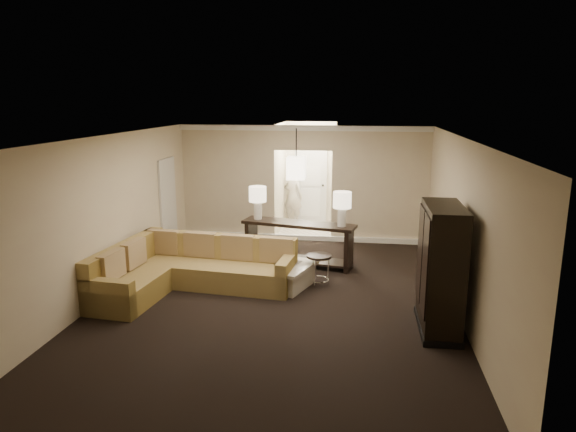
# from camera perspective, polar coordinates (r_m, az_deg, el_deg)

# --- Properties ---
(ground) EXTENTS (8.00, 8.00, 0.00)m
(ground) POSITION_cam_1_polar(r_m,az_deg,el_deg) (8.99, -1.31, -9.36)
(ground) COLOR black
(ground) RESTS_ON ground
(wall_back) EXTENTS (6.00, 0.04, 2.80)m
(wall_back) POSITION_cam_1_polar(r_m,az_deg,el_deg) (12.45, 1.66, 3.62)
(wall_back) COLOR beige
(wall_back) RESTS_ON ground
(wall_front) EXTENTS (6.00, 0.04, 2.80)m
(wall_front) POSITION_cam_1_polar(r_m,az_deg,el_deg) (4.86, -9.24, -11.64)
(wall_front) COLOR beige
(wall_front) RESTS_ON ground
(wall_left) EXTENTS (0.04, 8.00, 2.80)m
(wall_left) POSITION_cam_1_polar(r_m,az_deg,el_deg) (9.51, -19.48, -0.02)
(wall_left) COLOR beige
(wall_left) RESTS_ON ground
(wall_right) EXTENTS (0.04, 8.00, 2.80)m
(wall_right) POSITION_cam_1_polar(r_m,az_deg,el_deg) (8.61, 18.76, -1.27)
(wall_right) COLOR beige
(wall_right) RESTS_ON ground
(ceiling) EXTENTS (6.00, 8.00, 0.02)m
(ceiling) POSITION_cam_1_polar(r_m,az_deg,el_deg) (8.34, -1.41, 8.74)
(ceiling) COLOR white
(ceiling) RESTS_ON wall_back
(crown_molding) EXTENTS (6.00, 0.10, 0.12)m
(crown_molding) POSITION_cam_1_polar(r_m,az_deg,el_deg) (12.26, 1.67, 9.73)
(crown_molding) COLOR white
(crown_molding) RESTS_ON wall_back
(baseboard) EXTENTS (6.00, 0.10, 0.12)m
(baseboard) POSITION_cam_1_polar(r_m,az_deg,el_deg) (12.68, 1.59, -2.40)
(baseboard) COLOR white
(baseboard) RESTS_ON ground
(side_door) EXTENTS (0.05, 0.90, 2.10)m
(side_door) POSITION_cam_1_polar(r_m,az_deg,el_deg) (12.07, -13.18, 1.29)
(side_door) COLOR silver
(side_door) RESTS_ON ground
(foyer) EXTENTS (1.44, 2.02, 2.80)m
(foyer) POSITION_cam_1_polar(r_m,az_deg,el_deg) (13.78, 2.28, 4.10)
(foyer) COLOR silver
(foyer) RESTS_ON ground
(sectional_sofa) EXTENTS (3.27, 2.52, 0.91)m
(sectional_sofa) POSITION_cam_1_polar(r_m,az_deg,el_deg) (9.55, -11.16, -5.92)
(sectional_sofa) COLOR brown
(sectional_sofa) RESTS_ON ground
(coffee_table) EXTENTS (1.35, 1.35, 0.45)m
(coffee_table) POSITION_cam_1_polar(r_m,az_deg,el_deg) (9.59, -0.74, -6.50)
(coffee_table) COLOR beige
(coffee_table) RESTS_ON ground
(console_table) EXTENTS (2.43, 1.03, 0.91)m
(console_table) POSITION_cam_1_polar(r_m,az_deg,el_deg) (10.67, 1.17, -2.65)
(console_table) COLOR black
(console_table) RESTS_ON ground
(armoire) EXTENTS (0.57, 1.33, 1.91)m
(armoire) POSITION_cam_1_polar(r_m,az_deg,el_deg) (7.96, 16.57, -5.89)
(armoire) COLOR black
(armoire) RESTS_ON ground
(drink_table) EXTENTS (0.47, 0.47, 0.58)m
(drink_table) POSITION_cam_1_polar(r_m,az_deg,el_deg) (9.58, 3.46, -5.29)
(drink_table) COLOR black
(drink_table) RESTS_ON ground
(table_lamp_left) EXTENTS (0.37, 0.37, 0.70)m
(table_lamp_left) POSITION_cam_1_polar(r_m,az_deg,el_deg) (10.81, -3.39, 2.07)
(table_lamp_left) COLOR white
(table_lamp_left) RESTS_ON console_table
(table_lamp_right) EXTENTS (0.37, 0.37, 0.70)m
(table_lamp_right) POSITION_cam_1_polar(r_m,az_deg,el_deg) (10.22, 6.04, 1.40)
(table_lamp_right) COLOR white
(table_lamp_right) RESTS_ON console_table
(pendant_light) EXTENTS (0.38, 0.38, 1.09)m
(pendant_light) POSITION_cam_1_polar(r_m,az_deg,el_deg) (11.09, 0.92, 5.37)
(pendant_light) COLOR black
(pendant_light) RESTS_ON ceiling
(person) EXTENTS (0.73, 0.62, 1.71)m
(person) POSITION_cam_1_polar(r_m,az_deg,el_deg) (14.16, 0.56, 2.52)
(person) COLOR beige
(person) RESTS_ON ground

